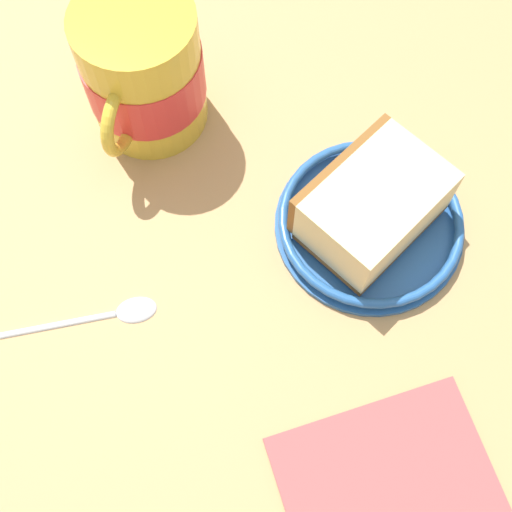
# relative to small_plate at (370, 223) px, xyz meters

# --- Properties ---
(ground_plane) EXTENTS (1.38, 1.38, 0.04)m
(ground_plane) POSITION_rel_small_plate_xyz_m (0.10, 0.01, -0.03)
(ground_plane) COLOR tan
(small_plate) EXTENTS (0.14, 0.14, 0.02)m
(small_plate) POSITION_rel_small_plate_xyz_m (0.00, 0.00, 0.00)
(small_plate) COLOR #26599E
(small_plate) RESTS_ON ground_plane
(cake_slice) EXTENTS (0.12, 0.12, 0.05)m
(cake_slice) POSITION_rel_small_plate_xyz_m (0.00, -0.00, 0.03)
(cake_slice) COLOR brown
(cake_slice) RESTS_ON small_plate
(tea_mug) EXTENTS (0.09, 0.12, 0.11)m
(tea_mug) POSITION_rel_small_plate_xyz_m (0.18, -0.08, 0.05)
(tea_mug) COLOR gold
(tea_mug) RESTS_ON ground_plane
(teaspoon) EXTENTS (0.13, 0.06, 0.01)m
(teaspoon) POSITION_rel_small_plate_xyz_m (0.18, 0.10, -0.00)
(teaspoon) COLOR silver
(teaspoon) RESTS_ON ground_plane
(folded_napkin) EXTENTS (0.17, 0.15, 0.01)m
(folded_napkin) POSITION_rel_small_plate_xyz_m (-0.03, 0.18, -0.01)
(folded_napkin) COLOR #B24C4C
(folded_napkin) RESTS_ON ground_plane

